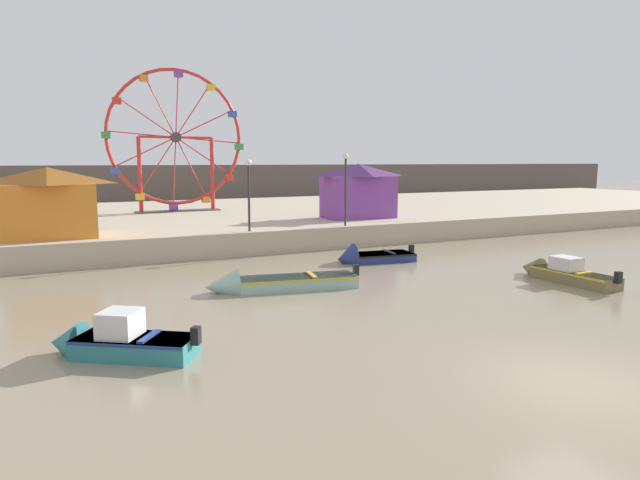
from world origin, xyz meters
The scene contains 12 objects.
ground_plane centered at (0.00, 0.00, 0.00)m, with size 240.00×240.00×0.00m, color gray.
quay_promenade centered at (0.00, 31.61, 0.61)m, with size 110.00×25.42×1.23m, color #B7A88E.
distant_town_skyline centered at (0.00, 54.65, 2.20)m, with size 140.00×3.00×4.40m, color #564C47.
motorboat_olive_wood centered at (8.45, 7.66, 0.33)m, with size 1.16×4.64×1.29m.
motorboat_navy_blue centered at (3.51, 14.83, 0.22)m, with size 4.08×2.05×1.47m.
motorboat_seafoam centered at (-2.83, 11.40, 0.25)m, with size 6.02×2.39×1.29m.
motorboat_teal_painted centered at (-8.96, 6.39, 0.36)m, with size 3.77×3.12×1.48m.
ferris_wheel_red_frame centered at (-1.60, 32.73, 6.31)m, with size 9.93×1.20×10.11m.
carnival_booth_orange_canopy centered at (-10.12, 21.34, 2.96)m, with size 4.57×3.08×3.34m.
carnival_booth_purple_stall centered at (7.75, 22.90, 3.02)m, with size 4.89×2.96×3.45m.
promenade_lamp_near centered at (4.88, 19.41, 3.86)m, with size 0.32×0.32×4.05m.
promenade_lamp_far centered at (-0.81, 19.43, 3.67)m, with size 0.32×0.32×3.71m.
Camera 1 is at (-10.31, -8.00, 4.86)m, focal length 31.31 mm.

